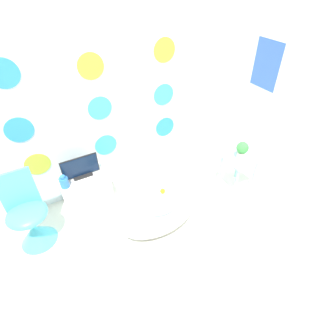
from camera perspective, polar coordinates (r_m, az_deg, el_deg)
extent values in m
plane|color=silver|center=(2.83, 1.02, -23.06)|extent=(12.00, 12.00, 0.00)
cube|color=white|center=(3.11, -15.37, 15.22)|extent=(4.52, 0.04, 2.60)
cylinder|color=#B2D633|center=(3.33, -26.51, 0.71)|extent=(0.28, 0.01, 0.28)
cylinder|color=#3DC6D6|center=(3.41, -13.32, 4.88)|extent=(0.28, 0.01, 0.28)
cylinder|color=#2D8CE0|center=(3.67, -0.67, 8.92)|extent=(0.28, 0.01, 0.28)
cylinder|color=#2D8CE0|center=(3.10, -29.64, 7.18)|extent=(0.28, 0.01, 0.28)
cylinder|color=#3DC6D6|center=(3.16, -14.58, 12.46)|extent=(0.28, 0.01, 0.28)
cylinder|color=#3DC6D6|center=(3.45, -0.95, 15.65)|extent=(0.28, 0.01, 0.28)
cylinder|color=#2D8CE0|center=(2.88, -32.25, 16.99)|extent=(0.28, 0.01, 0.28)
cylinder|color=#B2D633|center=(2.98, -16.47, 20.45)|extent=(0.28, 0.01, 0.28)
cylinder|color=#B2D633|center=(3.28, -0.77, 24.27)|extent=(0.28, 0.01, 0.28)
cube|color=white|center=(3.37, 21.15, 15.84)|extent=(0.04, 2.66, 2.60)
cube|color=white|center=(3.31, 20.76, 20.28)|extent=(0.02, 0.44, 0.60)
cube|color=#3359B2|center=(3.31, 20.63, 20.26)|extent=(0.01, 0.36, 0.52)
ellipsoid|color=white|center=(3.02, -2.30, -9.79)|extent=(0.91, 0.52, 0.45)
cylinder|color=#B2DBEA|center=(2.87, -2.41, -7.11)|extent=(0.43, 0.43, 0.01)
sphere|color=yellow|center=(2.90, -1.18, -5.01)|extent=(0.06, 0.06, 0.06)
sphere|color=yellow|center=(2.88, -1.08, -4.83)|extent=(0.04, 0.04, 0.04)
cone|color=orange|center=(2.87, -0.93, -5.02)|extent=(0.02, 0.02, 0.02)
cone|color=#4CC6DB|center=(3.30, -26.66, -12.61)|extent=(0.39, 0.39, 0.24)
ellipsoid|color=#4CC6DB|center=(3.08, -28.37, -8.88)|extent=(0.41, 0.41, 0.14)
cube|color=#4CC6DB|center=(3.06, -29.95, -4.22)|extent=(0.35, 0.10, 0.43)
cube|color=silver|center=(3.46, -17.36, -4.33)|extent=(0.58, 0.33, 0.44)
cube|color=white|center=(3.29, -16.84, -5.01)|extent=(0.49, 0.01, 0.12)
cube|color=black|center=(3.31, -18.11, -1.46)|extent=(0.22, 0.12, 0.02)
cube|color=black|center=(3.23, -18.58, 0.31)|extent=(0.43, 0.01, 0.26)
cube|color=#0F1E38|center=(3.23, -18.54, 0.22)|extent=(0.41, 0.01, 0.24)
cylinder|color=#2D72B7|center=(3.19, -21.65, -2.96)|extent=(0.10, 0.10, 0.13)
cylinder|color=#2D72B7|center=(3.14, -22.00, -1.86)|extent=(0.05, 0.05, 0.03)
cube|color=#99E0D8|center=(3.46, 15.42, 1.93)|extent=(0.37, 0.36, 0.02)
cylinder|color=#99E0D8|center=(3.44, 14.51, -3.50)|extent=(0.03, 0.03, 0.47)
cylinder|color=#99E0D8|center=(3.63, 18.20, -1.72)|extent=(0.03, 0.03, 0.47)
cylinder|color=#99E0D8|center=(3.60, 11.28, -0.63)|extent=(0.03, 0.03, 0.47)
cylinder|color=#99E0D8|center=(3.78, 14.98, 0.93)|extent=(0.03, 0.03, 0.47)
cylinder|color=beige|center=(3.42, 15.59, 2.73)|extent=(0.11, 0.11, 0.10)
sphere|color=#3D8E42|center=(3.36, 15.91, 4.26)|extent=(0.15, 0.15, 0.15)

